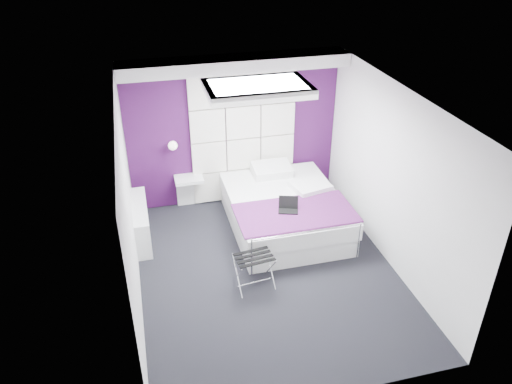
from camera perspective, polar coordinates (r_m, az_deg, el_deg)
floor at (r=7.30m, az=1.32°, el=-9.08°), size 4.40×4.40×0.00m
ceiling at (r=6.02m, az=1.61°, el=10.55°), size 4.40×4.40×0.00m
wall_back at (r=8.48m, az=-2.57°, el=7.04°), size 3.60×0.00×3.60m
wall_left at (r=6.38m, az=-14.33°, el=-2.22°), size 0.00×4.40×4.40m
wall_right at (r=7.21m, az=15.38°, el=1.56°), size 0.00×4.40×4.40m
accent_wall at (r=8.47m, az=-2.55°, el=7.01°), size 3.58×0.02×2.58m
soffit at (r=7.85m, az=-2.37°, el=14.43°), size 3.58×0.50×0.20m
headboard at (r=8.51m, az=-1.47°, el=6.18°), size 1.80×0.08×2.30m
skylight at (r=6.58m, az=0.16°, el=11.82°), size 1.36×0.86×0.12m
wall_lamp at (r=8.26m, az=-9.52°, el=5.37°), size 0.15×0.15×0.15m
radiator at (r=8.01m, az=-12.96°, el=-3.37°), size 0.22×1.20×0.60m
bed at (r=8.09m, az=3.23°, el=-2.05°), size 1.78×2.16×0.75m
nightstand at (r=8.52m, az=-7.70°, el=1.51°), size 0.47×0.37×0.05m
luggage_rack at (r=6.91m, az=-0.21°, el=-9.03°), size 0.51×0.37×0.50m
laptop at (r=7.52m, az=3.61°, el=-1.70°), size 0.29×0.21×0.21m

